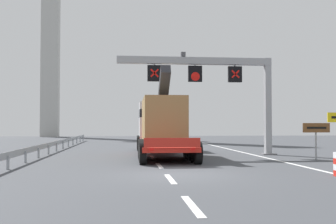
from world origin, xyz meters
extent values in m
plane|color=#424449|center=(0.00, 0.00, 0.00)|extent=(112.00, 112.00, 0.00)
cube|color=silver|center=(-0.39, -6.00, 0.01)|extent=(0.20, 2.60, 0.01)
cube|color=silver|center=(-0.39, -1.18, 0.01)|extent=(0.20, 2.60, 0.01)
cube|color=silver|center=(-0.39, 3.64, 0.01)|extent=(0.20, 2.60, 0.01)
cube|color=silver|center=(-0.39, 8.46, 0.01)|extent=(0.20, 2.60, 0.01)
cube|color=silver|center=(-0.39, 13.28, 0.01)|extent=(0.20, 2.60, 0.01)
cube|color=silver|center=(-0.39, 18.10, 0.01)|extent=(0.20, 2.60, 0.01)
cube|color=silver|center=(-0.39, 22.92, 0.01)|extent=(0.20, 2.60, 0.01)
cube|color=silver|center=(-0.39, 27.74, 0.01)|extent=(0.20, 2.60, 0.01)
cube|color=silver|center=(6.20, 12.00, 0.01)|extent=(0.20, 63.00, 0.01)
cube|color=#9EA0A5|center=(7.24, 10.12, 3.15)|extent=(0.40, 0.40, 6.29)
cube|color=slate|center=(7.24, 10.12, 0.04)|extent=(0.90, 0.90, 0.08)
cube|color=#9EA0A5|center=(2.44, 10.12, 6.04)|extent=(9.99, 0.44, 0.44)
cube|color=#4C4C51|center=(1.66, 10.12, 6.44)|extent=(0.28, 0.40, 0.28)
cube|color=black|center=(5.06, 10.12, 5.21)|extent=(0.88, 0.24, 1.03)
cube|color=#9EA0A5|center=(5.06, 10.12, 5.77)|extent=(0.08, 0.08, 0.16)
cube|color=red|center=(5.06, 9.99, 5.21)|extent=(0.55, 0.02, 0.55)
cube|color=red|center=(5.06, 9.99, 5.21)|extent=(0.55, 0.02, 0.55)
cube|color=black|center=(2.44, 10.12, 5.21)|extent=(0.88, 0.24, 1.03)
cube|color=#9EA0A5|center=(2.44, 10.12, 5.77)|extent=(0.08, 0.08, 0.16)
cone|color=red|center=(2.44, 9.99, 5.03)|extent=(0.57, 0.02, 0.57)
cube|color=black|center=(-0.18, 10.12, 5.21)|extent=(0.88, 0.24, 1.03)
cube|color=#9EA0A5|center=(-0.18, 10.12, 5.77)|extent=(0.08, 0.08, 0.16)
cube|color=red|center=(-0.18, 9.99, 5.21)|extent=(0.55, 0.02, 0.55)
cube|color=red|center=(-0.18, 9.99, 5.21)|extent=(0.55, 0.02, 0.55)
cube|color=red|center=(0.26, 8.68, 0.73)|extent=(2.93, 10.43, 0.24)
cube|color=red|center=(0.20, 3.40, 1.10)|extent=(2.66, 0.11, 0.44)
cylinder|color=black|center=(-1.14, 4.20, 0.55)|extent=(0.33, 1.10, 1.10)
cylinder|color=black|center=(1.56, 4.16, 0.55)|extent=(0.33, 1.10, 1.10)
cylinder|color=black|center=(-1.13, 5.25, 0.55)|extent=(0.33, 1.10, 1.10)
cylinder|color=black|center=(1.57, 5.21, 0.55)|extent=(0.33, 1.10, 1.10)
cylinder|color=black|center=(-1.12, 6.30, 0.55)|extent=(0.33, 1.10, 1.10)
cylinder|color=black|center=(1.58, 6.26, 0.55)|extent=(0.33, 1.10, 1.10)
cylinder|color=black|center=(-1.11, 7.35, 0.55)|extent=(0.33, 1.10, 1.10)
cylinder|color=black|center=(1.59, 7.31, 0.55)|extent=(0.33, 1.10, 1.10)
cylinder|color=black|center=(-1.09, 8.40, 0.55)|extent=(0.33, 1.10, 1.10)
cylinder|color=black|center=(1.61, 8.36, 0.55)|extent=(0.33, 1.10, 1.10)
cube|color=silver|center=(0.35, 15.78, 2.10)|extent=(2.61, 3.23, 3.10)
cube|color=black|center=(0.35, 15.78, 2.80)|extent=(2.64, 3.25, 0.60)
cylinder|color=black|center=(-0.93, 16.67, 0.55)|extent=(0.35, 1.10, 1.10)
cylinder|color=black|center=(1.64, 16.64, 0.55)|extent=(0.35, 1.10, 1.10)
cylinder|color=black|center=(-0.96, 14.67, 0.55)|extent=(0.35, 1.10, 1.10)
cylinder|color=black|center=(1.62, 14.64, 0.55)|extent=(0.35, 1.10, 1.10)
cube|color=#9E7A47|center=(0.27, 9.08, 2.20)|extent=(2.45, 5.75, 2.70)
cube|color=#2D2D33|center=(0.26, 8.22, 4.15)|extent=(0.60, 2.95, 2.29)
cube|color=red|center=(-0.78, 3.37, 0.80)|extent=(0.20, 0.06, 0.12)
cube|color=red|center=(1.18, 3.35, 0.80)|extent=(0.20, 0.06, 0.12)
cylinder|color=#9EA0A5|center=(8.61, 6.23, 1.02)|extent=(0.10, 0.10, 2.03)
cube|color=brown|center=(8.61, 6.17, 1.77)|extent=(1.56, 0.06, 0.53)
cube|color=black|center=(8.61, 6.14, 1.77)|extent=(1.13, 0.01, 0.12)
cube|color=#999EA3|center=(-7.09, 16.55, 0.60)|extent=(0.04, 37.10, 0.32)
cube|color=#999EA3|center=(-7.03, 2.64, 0.30)|extent=(0.10, 0.10, 0.60)
cube|color=#999EA3|center=(-7.03, 5.73, 0.30)|extent=(0.10, 0.10, 0.60)
cube|color=#999EA3|center=(-7.03, 8.82, 0.30)|extent=(0.10, 0.10, 0.60)
cube|color=#999EA3|center=(-7.03, 11.91, 0.30)|extent=(0.10, 0.10, 0.60)
cube|color=#999EA3|center=(-7.03, 15.00, 0.30)|extent=(0.10, 0.10, 0.60)
cube|color=#999EA3|center=(-7.03, 18.09, 0.30)|extent=(0.10, 0.10, 0.60)
cube|color=#999EA3|center=(-7.03, 21.18, 0.30)|extent=(0.10, 0.10, 0.60)
cube|color=#999EA3|center=(-7.03, 24.28, 0.30)|extent=(0.10, 0.10, 0.60)
cube|color=#999EA3|center=(-7.03, 27.37, 0.30)|extent=(0.10, 0.10, 0.60)
cube|color=#999EA3|center=(-7.03, 30.46, 0.30)|extent=(0.10, 0.10, 0.60)
cube|color=#999EA3|center=(-7.03, 33.55, 0.30)|extent=(0.10, 0.10, 0.60)
cube|color=#B7B7B2|center=(-14.39, 52.74, 20.81)|extent=(2.80, 2.00, 41.62)
camera|label=1|loc=(-1.96, -15.61, 1.92)|focal=43.59mm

